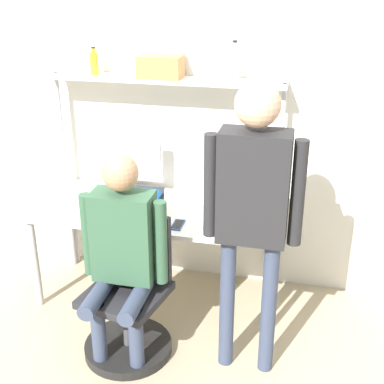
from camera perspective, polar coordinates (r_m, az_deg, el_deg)
name	(u,v)px	position (r m, az deg, el deg)	size (l,w,h in m)	color
ground_plane	(144,326)	(3.82, -5.17, -14.05)	(12.00, 12.00, 0.00)	tan
wall_back	(171,106)	(3.93, -2.24, 9.14)	(8.00, 0.06, 2.70)	silver
desk	(158,216)	(3.80, -3.69, -2.61)	(1.76, 0.76, 0.72)	silver
shelf_unit	(166,114)	(3.80, -2.84, 8.33)	(1.67, 0.22, 1.58)	silver
monitor	(131,164)	(3.98, -6.55, 2.98)	(0.49, 0.22, 0.41)	#B7B7BC
laptop	(137,210)	(3.62, -5.86, -1.87)	(0.35, 0.21, 0.21)	#333338
cell_phone	(178,225)	(3.51, -1.52, -3.51)	(0.07, 0.15, 0.01)	#264C8C
office_chair	(130,312)	(3.49, -6.64, -12.59)	(0.56, 0.56, 0.90)	black
person_seated	(122,246)	(3.19, -7.49, -5.69)	(0.53, 0.47, 1.33)	#38425B
person_standing	(253,197)	(2.91, 6.53, -0.54)	(0.55, 0.24, 1.78)	#38425B
bottle_amber	(94,63)	(3.89, -10.39, 13.39)	(0.06, 0.06, 0.19)	gold
bottle_clear	(234,64)	(3.62, 4.52, 13.46)	(0.06, 0.06, 0.26)	silver
storage_box	(161,67)	(3.73, -3.35, 13.21)	(0.30, 0.20, 0.15)	#B27A47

